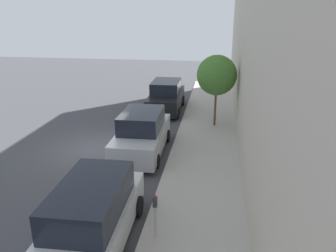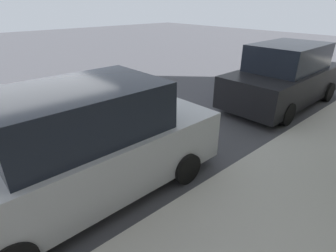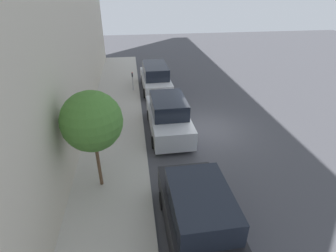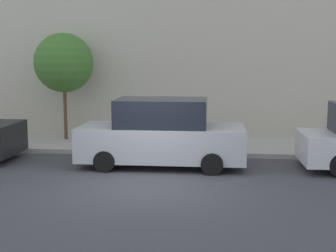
{
  "view_description": "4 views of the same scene",
  "coord_description": "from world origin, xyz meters",
  "views": [
    {
      "loc": [
        5.46,
        -13.75,
        6.22
      ],
      "look_at": [
        3.22,
        0.92,
        1.0
      ],
      "focal_mm": 35.0,
      "sensor_mm": 36.0,
      "label": 1
    },
    {
      "loc": [
        5.99,
        -1.59,
        3.14
      ],
      "look_at": [
        2.61,
        1.39,
        1.0
      ],
      "focal_mm": 28.0,
      "sensor_mm": 36.0,
      "label": 2
    },
    {
      "loc": [
        3.91,
        12.19,
        7.22
      ],
      "look_at": [
        2.37,
        1.09,
        1.0
      ],
      "focal_mm": 28.0,
      "sensor_mm": 36.0,
      "label": 3
    },
    {
      "loc": [
        -11.18,
        -1.79,
        3.16
      ],
      "look_at": [
        3.45,
        -0.13,
        1.0
      ],
      "focal_mm": 50.0,
      "sensor_mm": 36.0,
      "label": 4
    }
  ],
  "objects": [
    {
      "name": "ground_plane",
      "position": [
        0.0,
        0.0,
        0.0
      ],
      "size": [
        60.0,
        60.0,
        0.0
      ],
      "primitive_type": "plane",
      "color": "#424247"
    },
    {
      "name": "parked_suv_second",
      "position": [
        2.18,
        -0.09,
        0.93
      ],
      "size": [
        2.08,
        4.83,
        1.98
      ],
      "color": "#B7BABF",
      "rests_on": "ground_plane"
    },
    {
      "name": "parked_suv_third",
      "position": [
        2.2,
        6.83,
        0.93
      ],
      "size": [
        2.08,
        4.83,
        1.98
      ],
      "color": "black",
      "rests_on": "ground_plane"
    }
  ]
}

